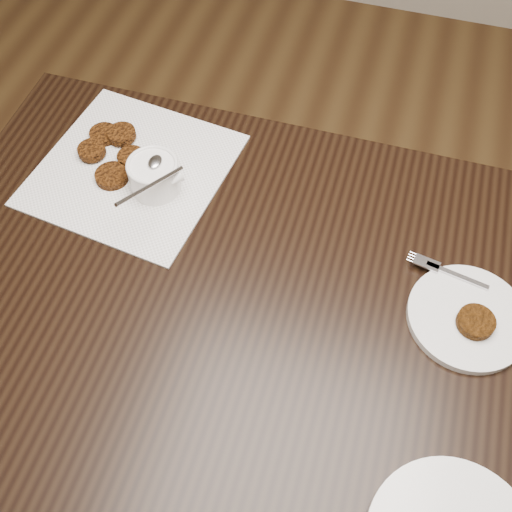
{
  "coord_description": "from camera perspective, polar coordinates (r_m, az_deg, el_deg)",
  "views": [
    {
      "loc": [
        0.06,
        -0.41,
        1.58
      ],
      "look_at": [
        -0.09,
        0.08,
        0.8
      ],
      "focal_mm": 41.91,
      "sensor_mm": 36.0,
      "label": 1
    }
  ],
  "objects": [
    {
      "name": "table",
      "position": [
        1.29,
        2.2,
        -13.38
      ],
      "size": [
        1.27,
        0.81,
        0.75
      ],
      "primitive_type": "cube",
      "color": "black",
      "rests_on": "floor"
    },
    {
      "name": "sauce_ramekin",
      "position": [
        1.05,
        -9.94,
        8.7
      ],
      "size": [
        0.13,
        0.13,
        0.12
      ],
      "primitive_type": null,
      "rotation": [
        0.0,
        0.0,
        0.12
      ],
      "color": "white",
      "rests_on": "napkin"
    },
    {
      "name": "patty_cluster",
      "position": [
        1.16,
        -13.82,
        9.78
      ],
      "size": [
        0.23,
        0.23,
        0.02
      ],
      "primitive_type": null,
      "rotation": [
        0.0,
        0.0,
        -0.19
      ],
      "color": "#64310D",
      "rests_on": "napkin"
    },
    {
      "name": "napkin",
      "position": [
        1.13,
        -11.69,
        8.07
      ],
      "size": [
        0.37,
        0.37,
        0.0
      ],
      "primitive_type": "cube",
      "rotation": [
        0.0,
        0.0,
        -0.13
      ],
      "color": "white",
      "rests_on": "table"
    },
    {
      "name": "plate_with_patty",
      "position": [
        0.98,
        19.64,
        -5.35
      ],
      "size": [
        0.22,
        0.22,
        0.03
      ],
      "primitive_type": null,
      "rotation": [
        0.0,
        0.0,
        -0.19
      ],
      "color": "white",
      "rests_on": "table"
    },
    {
      "name": "floor",
      "position": [
        1.64,
        2.4,
        -18.73
      ],
      "size": [
        4.0,
        4.0,
        0.0
      ],
      "primitive_type": "plane",
      "color": "brown",
      "rests_on": "ground"
    }
  ]
}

